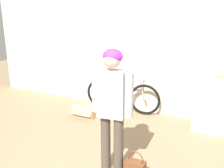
# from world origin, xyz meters

# --- Properties ---
(wall_back) EXTENTS (8.00, 0.07, 2.60)m
(wall_back) POSITION_xyz_m (0.00, 2.91, 1.30)
(wall_back) COLOR beige
(wall_back) RESTS_ON ground_plane
(side_shelf) EXTENTS (0.96, 0.51, 0.97)m
(side_shelf) POSITION_xyz_m (1.39, 2.60, 0.48)
(side_shelf) COLOR beige
(side_shelf) RESTS_ON ground_plane
(person) EXTENTS (0.56, 0.26, 1.67)m
(person) POSITION_xyz_m (0.16, 0.71, 1.02)
(person) COLOR #4C4238
(person) RESTS_ON ground_plane
(bicycle) EXTENTS (1.62, 0.46, 0.71)m
(bicycle) POSITION_xyz_m (-0.57, 2.67, 0.34)
(bicycle) COLOR black
(bicycle) RESTS_ON ground_plane
(banana) EXTENTS (0.29, 0.09, 0.04)m
(banana) POSITION_xyz_m (1.34, 2.65, 0.99)
(banana) COLOR #EAD64C
(banana) RESTS_ON side_shelf
(handbag) EXTENTS (0.27, 0.15, 0.37)m
(handbag) POSITION_xyz_m (0.48, 0.72, 0.12)
(handbag) COLOR brown
(handbag) RESTS_ON ground_plane
(cardboard_box) EXTENTS (0.46, 0.43, 0.25)m
(cardboard_box) POSITION_xyz_m (-1.12, 2.14, 0.09)
(cardboard_box) COLOR tan
(cardboard_box) RESTS_ON ground_plane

